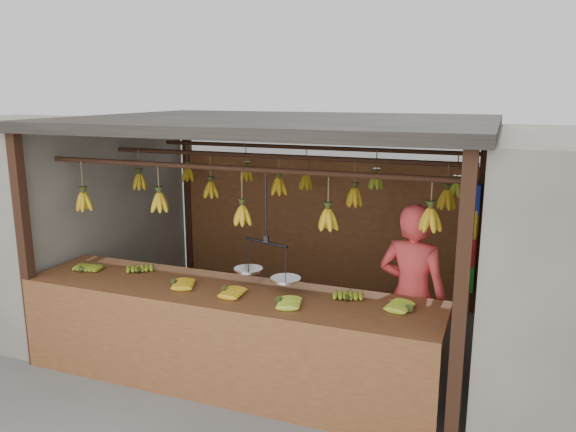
% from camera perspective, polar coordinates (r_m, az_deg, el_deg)
% --- Properties ---
extents(ground, '(80.00, 80.00, 0.00)m').
position_cam_1_polar(ground, '(6.42, -0.99, -11.95)').
color(ground, '#5B5B57').
extents(stall, '(4.30, 3.30, 2.40)m').
position_cam_1_polar(stall, '(6.19, 0.10, 6.13)').
color(stall, black).
rests_on(stall, ground).
extents(neighbor_left, '(3.00, 3.00, 2.30)m').
position_cam_1_polar(neighbor_left, '(8.08, -25.41, 0.53)').
color(neighbor_left, slate).
rests_on(neighbor_left, ground).
extents(counter, '(3.92, 0.89, 0.96)m').
position_cam_1_polar(counter, '(5.13, -6.97, -9.83)').
color(counter, brown).
rests_on(counter, ground).
extents(hanging_bananas, '(3.63, 2.24, 0.39)m').
position_cam_1_polar(hanging_bananas, '(5.93, -0.95, 2.44)').
color(hanging_bananas, '#B28613').
rests_on(hanging_bananas, ground).
extents(balance_scale, '(0.68, 0.39, 0.96)m').
position_cam_1_polar(balance_scale, '(5.05, -2.20, -5.34)').
color(balance_scale, black).
rests_on(balance_scale, ground).
extents(vendor, '(0.68, 0.49, 1.72)m').
position_cam_1_polar(vendor, '(5.22, 12.47, -7.99)').
color(vendor, '#BF3333').
rests_on(vendor, ground).
extents(bag_bundles, '(0.08, 0.26, 1.28)m').
position_cam_1_polar(bag_bundles, '(6.97, 18.31, -2.07)').
color(bag_bundles, '#1426BF').
rests_on(bag_bundles, ground).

